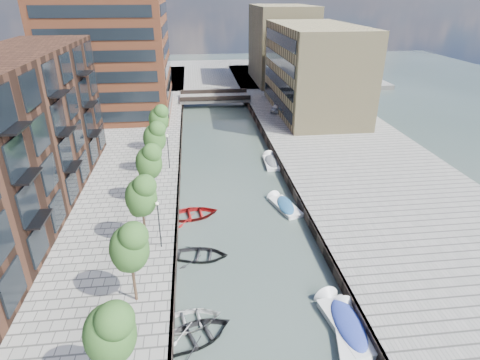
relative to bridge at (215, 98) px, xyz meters
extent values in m
plane|color=#38473F|center=(0.00, -32.00, -1.39)|extent=(300.00, 300.00, 0.00)
cube|color=gray|center=(16.00, -32.00, -0.89)|extent=(20.00, 140.00, 1.00)
cube|color=#332823|center=(-6.10, -32.00, -0.89)|extent=(0.25, 140.00, 1.00)
cube|color=#332823|center=(6.10, -32.00, -0.89)|extent=(0.25, 140.00, 1.00)
cube|color=gray|center=(0.00, 28.00, -0.89)|extent=(80.00, 40.00, 1.00)
cube|color=#321C13|center=(-20.00, -42.00, 6.61)|extent=(8.00, 38.00, 14.00)
cube|color=brown|center=(-17.00, -7.00, 14.61)|extent=(18.00, 18.00, 30.00)
cube|color=#9A8A5E|center=(16.00, -10.00, 6.61)|extent=(12.00, 25.00, 14.00)
cube|color=#9A8A5E|center=(16.00, 16.00, 7.61)|extent=(12.00, 20.00, 16.00)
cube|color=gray|center=(0.00, 0.00, -0.09)|extent=(13.00, 6.00, 0.60)
cube|color=#332823|center=(0.00, -2.80, 0.51)|extent=(13.00, 0.40, 0.80)
cube|color=#332823|center=(0.00, 2.80, 0.51)|extent=(13.00, 0.40, 0.80)
ellipsoid|color=#2A5720|center=(-8.50, -61.00, 3.93)|extent=(2.50, 2.50, 3.25)
cylinder|color=#382619|center=(-8.50, -54.00, 1.21)|extent=(0.20, 0.20, 3.20)
ellipsoid|color=#2A5720|center=(-8.50, -54.00, 3.93)|extent=(2.50, 2.50, 3.25)
cylinder|color=#382619|center=(-8.50, -47.00, 1.21)|extent=(0.20, 0.20, 3.20)
ellipsoid|color=#2A5720|center=(-8.50, -47.00, 3.93)|extent=(2.50, 2.50, 3.25)
cylinder|color=#382619|center=(-8.50, -40.00, 1.21)|extent=(0.20, 0.20, 3.20)
ellipsoid|color=#2A5720|center=(-8.50, -40.00, 3.93)|extent=(2.50, 2.50, 3.25)
cylinder|color=#382619|center=(-8.50, -33.00, 1.21)|extent=(0.20, 0.20, 3.20)
ellipsoid|color=#2A5720|center=(-8.50, -33.00, 3.93)|extent=(2.50, 2.50, 3.25)
cylinder|color=#382619|center=(-8.50, -26.00, 1.21)|extent=(0.20, 0.20, 3.20)
ellipsoid|color=#2A5720|center=(-8.50, -26.00, 3.93)|extent=(2.50, 2.50, 3.25)
cylinder|color=black|center=(-7.20, -48.00, 1.61)|extent=(0.10, 0.10, 4.00)
sphere|color=#FFF2CC|center=(-7.20, -48.00, 3.61)|extent=(0.24, 0.24, 0.24)
cylinder|color=black|center=(-7.20, -32.00, 1.61)|extent=(0.10, 0.10, 4.00)
sphere|color=#FFF2CC|center=(-7.20, -32.00, 3.61)|extent=(0.24, 0.24, 0.24)
imported|color=black|center=(-4.60, -56.95, -1.39)|extent=(5.88, 5.13, 1.02)
imported|color=maroon|center=(-4.65, -41.80, -1.39)|extent=(5.53, 4.36, 1.04)
imported|color=silver|center=(-5.05, -55.68, -1.39)|extent=(5.07, 4.12, 0.93)
imported|color=black|center=(-4.04, -48.49, -1.39)|extent=(4.87, 3.80, 0.92)
cube|color=white|center=(5.14, -57.34, -1.34)|extent=(2.74, 5.36, 0.72)
cube|color=white|center=(5.14, -57.34, -0.95)|extent=(2.85, 5.48, 0.11)
cone|color=white|center=(4.70, -54.83, -1.28)|extent=(2.03, 1.31, 1.89)
ellipsoid|color=#21349A|center=(5.14, -57.34, -0.89)|extent=(2.55, 4.90, 0.62)
cube|color=white|center=(5.03, -58.08, -1.34)|extent=(2.74, 5.05, 0.68)
cube|color=white|center=(5.03, -58.08, -0.97)|extent=(2.85, 5.17, 0.10)
cone|color=white|center=(5.54, -55.74, -1.29)|extent=(1.93, 1.29, 1.77)
cube|color=white|center=(4.59, -41.33, -1.34)|extent=(2.76, 4.56, 0.60)
cube|color=white|center=(4.59, -41.33, -1.02)|extent=(2.86, 4.67, 0.09)
cone|color=white|center=(3.97, -39.28, -1.30)|extent=(1.76, 1.26, 1.58)
ellipsoid|color=navy|center=(4.59, -41.33, -0.97)|extent=(2.57, 4.17, 0.52)
cube|color=white|center=(5.34, -29.99, -1.34)|extent=(1.81, 4.48, 0.62)
cube|color=white|center=(5.34, -29.99, -1.01)|extent=(1.89, 4.57, 0.10)
cone|color=white|center=(5.43, -27.79, -1.29)|extent=(1.66, 0.93, 1.63)
ellipsoid|color=#54565B|center=(5.34, -29.99, -0.96)|extent=(1.70, 4.09, 0.54)
imported|color=#B5B8BB|center=(10.03, -9.60, 0.28)|extent=(2.89, 4.21, 1.33)
camera|label=1|loc=(-4.02, -75.63, 18.43)|focal=30.00mm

